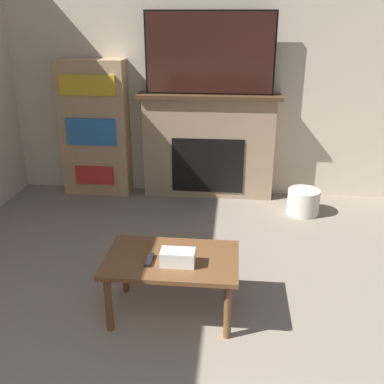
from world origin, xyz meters
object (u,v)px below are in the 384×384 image
object	(u,v)px
tv	(210,53)
coffee_table	(172,266)
fireplace	(208,146)
storage_basket	(303,202)
bookshelf	(95,129)

from	to	relation	value
tv	coffee_table	xyz separation A→B (m)	(-0.10, -2.17, -1.18)
fireplace	tv	bearing A→B (deg)	-90.00
tv	storage_basket	size ratio (longest dim) A/B	4.09
bookshelf	fireplace	bearing A→B (deg)	1.03
fireplace	bookshelf	size ratio (longest dim) A/B	1.02
tv	bookshelf	bearing A→B (deg)	-179.87
coffee_table	tv	bearing A→B (deg)	87.36
fireplace	tv	world-z (taller)	tv
fireplace	storage_basket	bearing A→B (deg)	-22.72
fireplace	bookshelf	distance (m)	1.27
fireplace	storage_basket	distance (m)	1.18
storage_basket	tv	bearing A→B (deg)	158.25
fireplace	coffee_table	distance (m)	2.20
tv	bookshelf	size ratio (longest dim) A/B	0.90
fireplace	bookshelf	bearing A→B (deg)	-178.97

